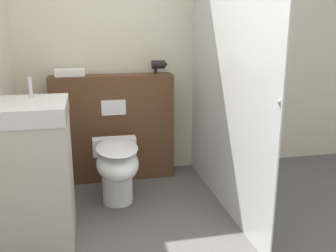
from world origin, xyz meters
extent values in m
cube|color=beige|center=(0.00, 1.88, 1.25)|extent=(8.00, 0.06, 2.50)
cube|color=#51331E|center=(-0.45, 1.70, 0.50)|extent=(1.13, 0.22, 1.01)
cube|color=white|center=(-0.45, 1.58, 0.72)|extent=(0.22, 0.01, 0.14)
cube|color=silver|center=(0.38, 0.96, 1.08)|extent=(0.01, 1.77, 2.16)
sphere|color=#B2B2B7|center=(0.38, 0.10, 1.04)|extent=(0.04, 0.04, 0.04)
cylinder|color=white|center=(-0.47, 1.16, 0.18)|extent=(0.25, 0.25, 0.35)
ellipsoid|color=white|center=(-0.47, 1.07, 0.38)|extent=(0.34, 0.53, 0.25)
ellipsoid|color=white|center=(-0.47, 1.07, 0.51)|extent=(0.33, 0.52, 0.02)
cube|color=white|center=(-0.47, 1.36, 0.43)|extent=(0.37, 0.11, 0.15)
cube|color=beige|center=(-1.05, 0.74, 0.43)|extent=(0.47, 0.55, 0.86)
cube|color=white|center=(-1.05, 0.74, 0.91)|extent=(0.48, 0.56, 0.11)
cylinder|color=silver|center=(-1.05, 0.89, 1.04)|extent=(0.02, 0.02, 0.14)
cylinder|color=black|center=(-0.01, 1.72, 1.09)|extent=(0.13, 0.08, 0.08)
cone|color=black|center=(0.07, 1.72, 1.09)|extent=(0.03, 0.07, 0.07)
cylinder|color=black|center=(-0.03, 1.72, 1.04)|extent=(0.03, 0.03, 0.08)
cube|color=white|center=(-0.82, 1.71, 1.04)|extent=(0.27, 0.12, 0.06)
camera|label=1|loc=(-0.67, -1.76, 1.45)|focal=40.00mm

